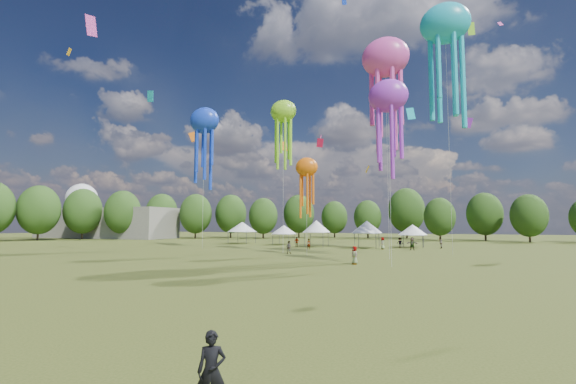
% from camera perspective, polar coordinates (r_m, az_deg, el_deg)
% --- Properties ---
extents(ground, '(300.00, 300.00, 0.00)m').
position_cam_1_polar(ground, '(16.82, -32.95, -17.12)').
color(ground, '#384416').
rests_on(ground, ground).
extents(observer_main, '(0.70, 0.60, 1.61)m').
position_cam_1_polar(observer_main, '(9.02, -11.09, -24.21)').
color(observer_main, black).
rests_on(observer_main, ground).
extents(spectator_near, '(0.79, 0.62, 1.63)m').
position_cam_1_polar(spectator_near, '(50.80, 0.10, -8.07)').
color(spectator_near, gray).
rests_on(spectator_near, ground).
extents(spectators_far, '(23.30, 29.59, 1.86)m').
position_cam_1_polar(spectators_far, '(59.75, 14.28, -7.36)').
color(spectators_far, gray).
rests_on(spectators_far, ground).
extents(festival_tents, '(37.09, 10.29, 4.43)m').
position_cam_1_polar(festival_tents, '(69.22, 3.60, -5.22)').
color(festival_tents, '#47474C').
rests_on(festival_tents, ground).
extents(show_kites, '(41.82, 20.30, 32.68)m').
position_cam_1_polar(show_kites, '(52.97, 9.87, 14.54)').
color(show_kites, '#91E926').
rests_on(show_kites, ground).
extents(small_kites, '(77.47, 65.69, 46.80)m').
position_cam_1_polar(small_kites, '(59.32, 8.25, 21.21)').
color(small_kites, '#91E926').
rests_on(small_kites, ground).
extents(treeline, '(201.57, 95.24, 13.43)m').
position_cam_1_polar(treeline, '(74.29, 7.92, -2.52)').
color(treeline, '#38281C').
rests_on(treeline, ground).
extents(hangar, '(40.00, 12.00, 8.00)m').
position_cam_1_polar(hangar, '(118.04, -25.07, -4.14)').
color(hangar, gray).
rests_on(hangar, ground).
extents(radome, '(9.00, 9.00, 16.00)m').
position_cam_1_polar(radome, '(134.05, -27.87, -1.49)').
color(radome, white).
rests_on(radome, ground).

